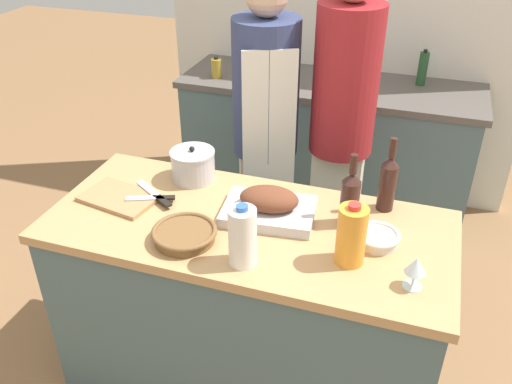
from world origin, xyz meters
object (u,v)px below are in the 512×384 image
(cutting_board, at_px, (120,198))
(wicker_basket, at_px, (185,234))
(roasting_pan, at_px, (269,206))
(mixing_bowl, at_px, (377,237))
(knife_chef, at_px, (155,194))
(person_cook_guest, at_px, (342,123))
(condiment_bottle_short, at_px, (216,68))
(wine_bottle_dark, at_px, (388,182))
(stock_pot, at_px, (193,165))
(condiment_bottle_tall, at_px, (423,69))
(person_cook_aproned, at_px, (266,128))
(wine_bottle_green, at_px, (350,197))
(knife_paring, at_px, (152,198))
(milk_jug, at_px, (243,237))
(juice_jug, at_px, (351,235))
(wine_glass_left, at_px, (416,267))

(cutting_board, bearing_deg, wicker_basket, -24.36)
(roasting_pan, height_order, mixing_bowl, roasting_pan)
(knife_chef, height_order, person_cook_guest, person_cook_guest)
(roasting_pan, xyz_separation_m, condiment_bottle_short, (-0.77, 1.36, 0.04))
(wicker_basket, bearing_deg, wine_bottle_dark, 33.74)
(roasting_pan, distance_m, mixing_bowl, 0.43)
(roasting_pan, distance_m, stock_pot, 0.44)
(condiment_bottle_tall, distance_m, condiment_bottle_short, 1.27)
(roasting_pan, xyz_separation_m, wicker_basket, (-0.25, -0.25, -0.02))
(wine_bottle_dark, distance_m, person_cook_aproned, 0.82)
(wine_bottle_green, xyz_separation_m, person_cook_guest, (-0.16, 0.68, -0.01))
(roasting_pan, xyz_separation_m, knife_paring, (-0.49, -0.06, -0.03))
(condiment_bottle_short, bearing_deg, mixing_bowl, -49.44)
(wicker_basket, height_order, cutting_board, wicker_basket)
(stock_pot, bearing_deg, milk_jug, -50.04)
(wicker_basket, relative_size, knife_chef, 1.07)
(cutting_board, height_order, milk_jug, milk_jug)
(cutting_board, xyz_separation_m, person_cook_aproned, (0.39, 0.76, 0.04))
(stock_pot, bearing_deg, roasting_pan, -23.74)
(person_cook_aproned, bearing_deg, stock_pot, -132.63)
(knife_paring, bearing_deg, person_cook_guest, 51.20)
(juice_jug, distance_m, milk_jug, 0.37)
(person_cook_guest, bearing_deg, wicker_basket, -113.83)
(cutting_board, xyz_separation_m, knife_chef, (0.14, 0.05, 0.01))
(wine_glass_left, bearing_deg, person_cook_guest, 113.77)
(juice_jug, distance_m, knife_chef, 0.86)
(knife_chef, relative_size, person_cook_guest, 0.13)
(juice_jug, height_order, milk_jug, same)
(wicker_basket, bearing_deg, milk_jug, -12.48)
(juice_jug, xyz_separation_m, condiment_bottle_tall, (0.11, 1.81, 0.01))
(stock_pot, relative_size, mixing_bowl, 1.14)
(mixing_bowl, bearing_deg, milk_jug, -148.63)
(mixing_bowl, height_order, knife_paring, mixing_bowl)
(milk_jug, height_order, knife_paring, milk_jug)
(wine_bottle_green, distance_m, knife_paring, 0.80)
(stock_pot, relative_size, knife_paring, 0.97)
(milk_jug, bearing_deg, wine_bottle_green, 49.28)
(cutting_board, distance_m, wine_bottle_green, 0.94)
(cutting_board, xyz_separation_m, stock_pot, (0.22, 0.25, 0.06))
(mixing_bowl, bearing_deg, wine_glass_left, -54.23)
(knife_chef, distance_m, person_cook_guest, 0.99)
(knife_chef, bearing_deg, person_cook_guest, 49.83)
(wine_bottle_dark, xyz_separation_m, wine_glass_left, (0.15, -0.45, -0.04))
(wine_bottle_dark, bearing_deg, person_cook_aproned, 143.85)
(cutting_board, distance_m, mixing_bowl, 1.05)
(juice_jug, bearing_deg, person_cook_aproned, 124.02)
(cutting_board, distance_m, condiment_bottle_tall, 2.03)
(milk_jug, relative_size, person_cook_guest, 0.13)
(cutting_board, xyz_separation_m, condiment_bottle_tall, (1.09, 1.71, 0.12))
(wine_bottle_green, distance_m, person_cook_aproned, 0.83)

